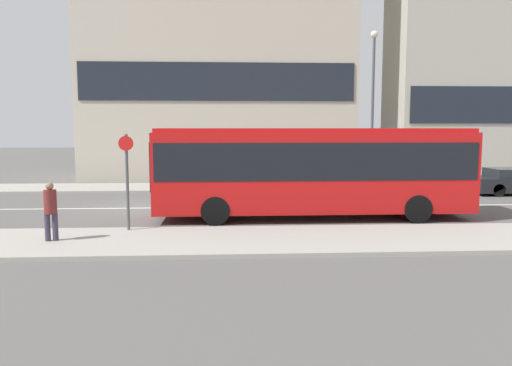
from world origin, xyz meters
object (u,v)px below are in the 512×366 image
at_px(parked_car_0, 407,181).
at_px(bus_stop_sign, 127,175).
at_px(street_lamp, 373,95).
at_px(pedestrian_near_stop, 51,208).
at_px(city_bus, 312,167).

bearing_deg(parked_car_0, bus_stop_sign, -144.05).
distance_m(parked_car_0, bus_stop_sign, 14.49).
bearing_deg(street_lamp, pedestrian_near_stop, -137.08).
distance_m(city_bus, parked_car_0, 8.42).
relative_size(city_bus, parked_car_0, 2.38).
height_order(city_bus, street_lamp, street_lamp).
distance_m(city_bus, street_lamp, 9.20).
bearing_deg(street_lamp, parked_car_0, -46.90).
height_order(parked_car_0, street_lamp, street_lamp).
xyz_separation_m(parked_car_0, bus_stop_sign, (-11.69, -8.48, 1.17)).
xyz_separation_m(pedestrian_near_stop, street_lamp, (12.14, 11.29, 3.80)).
relative_size(city_bus, bus_stop_sign, 3.82).
xyz_separation_m(city_bus, street_lamp, (4.32, 7.55, 3.00)).
height_order(pedestrian_near_stop, bus_stop_sign, bus_stop_sign).
bearing_deg(street_lamp, city_bus, -119.80).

